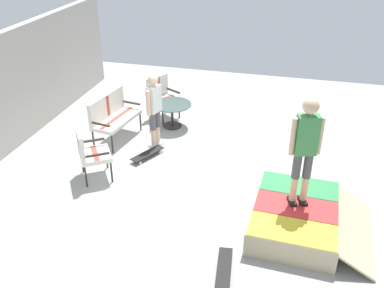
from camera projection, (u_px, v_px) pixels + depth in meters
The scene contains 10 objects.
ground_plane at pixel (192, 177), 8.32m from camera, with size 12.00×12.00×0.10m, color #A8A8A3.
skate_ramp at pixel (297, 217), 6.82m from camera, with size 1.85×1.93×0.41m.
patio_bench at pixel (112, 113), 9.31m from camera, with size 1.32×0.75×1.02m.
patio_chair_near_house at pixel (161, 94), 10.30m from camera, with size 0.81×0.79×1.02m.
patio_chair_by_wall at pixel (88, 150), 7.90m from camera, with size 0.82×0.80×1.02m.
patio_table at pixel (172, 111), 9.94m from camera, with size 0.90×0.90×0.57m.
person_watching at pixel (154, 106), 8.86m from camera, with size 0.47×0.30×1.61m.
person_skater at pixel (305, 144), 6.31m from camera, with size 0.31×0.46×1.79m.
skateboard_by_bench at pixel (147, 154), 8.82m from camera, with size 0.81×0.54×0.10m.
skateboard_spare at pixel (224, 268), 6.02m from camera, with size 0.82×0.29×0.10m.
Camera 1 is at (-6.76, -1.74, 4.51)m, focal length 40.17 mm.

